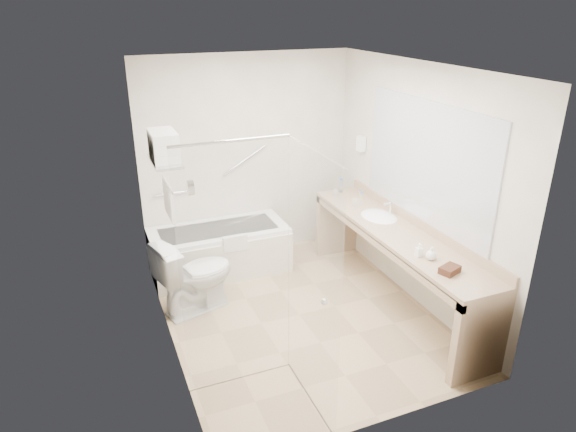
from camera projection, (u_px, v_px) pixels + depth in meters
name	position (u px, v px, depth m)	size (l,w,h in m)	color
floor	(299.00, 315.00, 5.35)	(3.20, 3.20, 0.00)	tan
ceiling	(301.00, 67.00, 4.38)	(2.60, 3.20, 0.10)	silver
wall_back	(248.00, 159.00, 6.23)	(2.60, 0.10, 2.50)	beige
wall_front	(393.00, 282.00, 3.50)	(2.60, 0.10, 2.50)	beige
wall_left	(162.00, 224.00, 4.41)	(0.10, 3.20, 2.50)	beige
wall_right	(415.00, 186.00, 5.32)	(0.10, 3.20, 2.50)	beige
bathtub	(220.00, 250.00, 6.13)	(1.60, 0.73, 0.59)	white
grab_bar_short	(172.00, 193.00, 5.98)	(0.03, 0.03, 0.40)	silver
grab_bar_long	(245.00, 160.00, 6.18)	(0.03, 0.03, 0.60)	silver
shower_enclosure	(272.00, 277.00, 3.93)	(0.96, 0.91, 2.11)	silver
towel_shelf	(164.00, 155.00, 4.56)	(0.24, 0.55, 0.81)	silver
vanity_counter	(395.00, 249.00, 5.33)	(0.55, 2.70, 0.95)	tan
sink	(379.00, 219.00, 5.62)	(0.40, 0.52, 0.14)	white
faucet	(391.00, 208.00, 5.62)	(0.03, 0.03, 0.14)	silver
mirror	(426.00, 162.00, 5.07)	(0.02, 2.00, 1.20)	#B7BCC4
hairdryer_unit	(361.00, 144.00, 6.12)	(0.08, 0.10, 0.18)	white
toilet	(195.00, 275.00, 5.31)	(0.45, 0.81, 0.80)	white
amenity_basket	(450.00, 270.00, 4.42)	(0.18, 0.12, 0.06)	#412317
soap_bottle_a	(419.00, 253.00, 4.71)	(0.06, 0.13, 0.06)	white
soap_bottle_b	(431.00, 255.00, 4.64)	(0.10, 0.13, 0.10)	white
water_bottle_left	(341.00, 186.00, 6.29)	(0.05, 0.05, 0.18)	silver
water_bottle_mid	(340.00, 185.00, 6.28)	(0.06, 0.06, 0.19)	silver
water_bottle_right	(361.00, 199.00, 5.88)	(0.05, 0.05, 0.17)	silver
drinking_glass_near	(355.00, 203.00, 5.84)	(0.07, 0.07, 0.10)	silver
drinking_glass_far	(336.00, 192.00, 6.19)	(0.07, 0.07, 0.09)	silver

